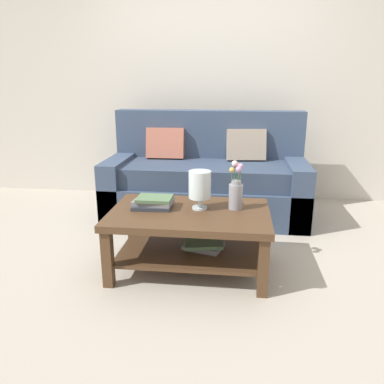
{
  "coord_description": "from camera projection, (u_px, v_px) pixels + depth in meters",
  "views": [
    {
      "loc": [
        0.31,
        -2.92,
        1.37
      ],
      "look_at": [
        -0.02,
        -0.19,
        0.56
      ],
      "focal_mm": 35.61,
      "sensor_mm": 36.0,
      "label": 1
    }
  ],
  "objects": [
    {
      "name": "coffee_table",
      "position": [
        190.0,
        228.0,
        2.79
      ],
      "size": [
        1.15,
        0.74,
        0.46
      ],
      "color": "#4C331E",
      "rests_on": "ground"
    },
    {
      "name": "back_wall",
      "position": [
        212.0,
        82.0,
        4.4
      ],
      "size": [
        6.4,
        0.12,
        2.7
      ],
      "primitive_type": "cube",
      "color": "beige",
      "rests_on": "ground"
    },
    {
      "name": "glass_hurricane_vase",
      "position": [
        200.0,
        186.0,
        2.76
      ],
      "size": [
        0.16,
        0.16,
        0.28
      ],
      "color": "silver",
      "rests_on": "coffee_table"
    },
    {
      "name": "ground_plane",
      "position": [
        197.0,
        249.0,
        3.21
      ],
      "size": [
        10.0,
        10.0,
        0.0
      ],
      "primitive_type": "plane",
      "color": "#ADA393"
    },
    {
      "name": "flower_pitcher",
      "position": [
        236.0,
        191.0,
        2.77
      ],
      "size": [
        0.1,
        0.11,
        0.36
      ],
      "color": "gray",
      "rests_on": "coffee_table"
    },
    {
      "name": "book_stack_main",
      "position": [
        153.0,
        202.0,
        2.82
      ],
      "size": [
        0.3,
        0.22,
        0.08
      ],
      "color": "#2D333D",
      "rests_on": "coffee_table"
    },
    {
      "name": "couch",
      "position": [
        206.0,
        180.0,
        3.98
      ],
      "size": [
        2.01,
        0.9,
        1.06
      ],
      "color": "#384760",
      "rests_on": "ground"
    }
  ]
}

